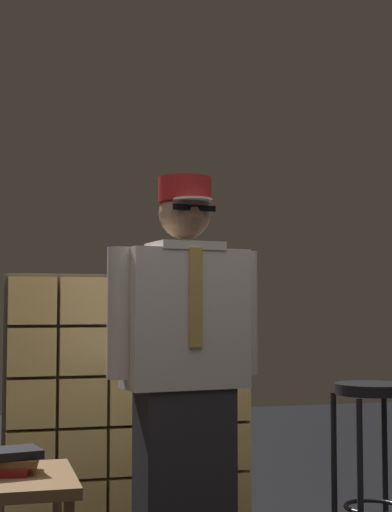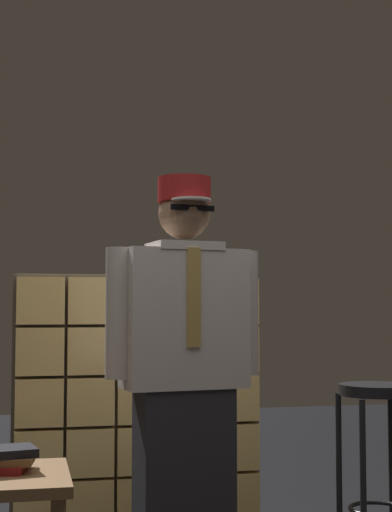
% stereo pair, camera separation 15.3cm
% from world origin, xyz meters
% --- Properties ---
extents(glass_block_wall, '(1.35, 0.10, 1.35)m').
position_xyz_m(glass_block_wall, '(0.00, 1.41, 0.66)').
color(glass_block_wall, '#F2C672').
rests_on(glass_block_wall, ground).
extents(standing_person, '(0.68, 0.32, 1.70)m').
position_xyz_m(standing_person, '(0.04, 0.41, 0.89)').
color(standing_person, '#28282D').
rests_on(standing_person, ground).
extents(bar_stool, '(0.34, 0.34, 0.80)m').
position_xyz_m(bar_stool, '(0.96, 0.54, 0.60)').
color(bar_stool, black).
rests_on(bar_stool, ground).
extents(book_stack, '(0.27, 0.21, 0.09)m').
position_xyz_m(book_stack, '(-0.68, 0.15, 0.60)').
color(book_stack, maroon).
rests_on(book_stack, side_table).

